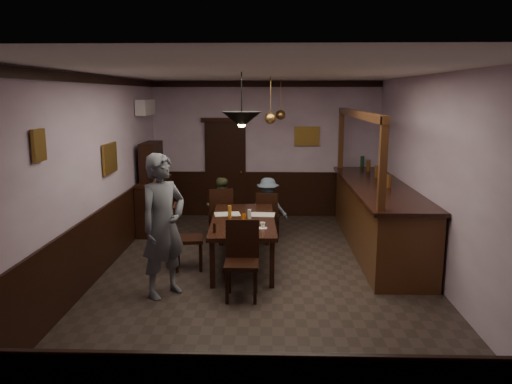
{
  "coord_description": "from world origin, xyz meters",
  "views": [
    {
      "loc": [
        0.11,
        -7.03,
        2.7
      ],
      "look_at": [
        -0.13,
        0.88,
        1.15
      ],
      "focal_mm": 35.0,
      "sensor_mm": 36.0,
      "label": 1
    }
  ],
  "objects_px": {
    "person_seated_left": "(221,208)",
    "bar_counter": "(377,215)",
    "pendant_iron": "(242,120)",
    "person_standing": "(163,226)",
    "dining_table": "(243,223)",
    "chair_near": "(242,256)",
    "pendant_brass_mid": "(271,118)",
    "pendant_brass_far": "(281,115)",
    "soda_can": "(244,217)",
    "chair_far_left": "(221,212)",
    "person_seated_right": "(268,208)",
    "coffee_cup": "(263,225)",
    "chair_side": "(183,234)",
    "chair_far_right": "(268,214)",
    "sideboard": "(155,196)"
  },
  "relations": [
    {
      "from": "chair_near",
      "to": "coffee_cup",
      "type": "relative_size",
      "value": 13.04
    },
    {
      "from": "coffee_cup",
      "to": "soda_can",
      "type": "height_order",
      "value": "soda_can"
    },
    {
      "from": "chair_side",
      "to": "person_seated_right",
      "type": "height_order",
      "value": "person_seated_right"
    },
    {
      "from": "sideboard",
      "to": "pendant_brass_far",
      "type": "relative_size",
      "value": 2.2
    },
    {
      "from": "chair_far_right",
      "to": "chair_side",
      "type": "relative_size",
      "value": 0.9
    },
    {
      "from": "pendant_iron",
      "to": "dining_table",
      "type": "bearing_deg",
      "value": 92.32
    },
    {
      "from": "dining_table",
      "to": "sideboard",
      "type": "distance_m",
      "value": 2.74
    },
    {
      "from": "person_standing",
      "to": "person_seated_right",
      "type": "relative_size",
      "value": 1.69
    },
    {
      "from": "person_seated_right",
      "to": "bar_counter",
      "type": "height_order",
      "value": "bar_counter"
    },
    {
      "from": "bar_counter",
      "to": "pendant_brass_mid",
      "type": "bearing_deg",
      "value": 177.58
    },
    {
      "from": "chair_side",
      "to": "pendant_brass_mid",
      "type": "height_order",
      "value": "pendant_brass_mid"
    },
    {
      "from": "pendant_iron",
      "to": "person_standing",
      "type": "bearing_deg",
      "value": -154.48
    },
    {
      "from": "chair_near",
      "to": "soda_can",
      "type": "bearing_deg",
      "value": 91.71
    },
    {
      "from": "chair_near",
      "to": "pendant_iron",
      "type": "relative_size",
      "value": 1.4
    },
    {
      "from": "sideboard",
      "to": "pendant_brass_mid",
      "type": "xyz_separation_m",
      "value": [
        2.31,
        -1.0,
        1.58
      ]
    },
    {
      "from": "chair_far_left",
      "to": "person_seated_left",
      "type": "distance_m",
      "value": 0.28
    },
    {
      "from": "person_standing",
      "to": "pendant_brass_mid",
      "type": "distance_m",
      "value": 2.99
    },
    {
      "from": "person_seated_left",
      "to": "person_seated_right",
      "type": "distance_m",
      "value": 0.9
    },
    {
      "from": "person_seated_left",
      "to": "pendant_brass_mid",
      "type": "xyz_separation_m",
      "value": [
        0.94,
        -0.55,
        1.72
      ]
    },
    {
      "from": "chair_far_left",
      "to": "soda_can",
      "type": "xyz_separation_m",
      "value": [
        0.51,
        -1.39,
        0.25
      ]
    },
    {
      "from": "person_standing",
      "to": "bar_counter",
      "type": "xyz_separation_m",
      "value": [
        3.32,
        2.2,
        -0.36
      ]
    },
    {
      "from": "pendant_brass_mid",
      "to": "chair_side",
      "type": "bearing_deg",
      "value": -137.75
    },
    {
      "from": "chair_side",
      "to": "sideboard",
      "type": "xyz_separation_m",
      "value": [
        -0.96,
        2.23,
        0.15
      ]
    },
    {
      "from": "dining_table",
      "to": "pendant_brass_far",
      "type": "relative_size",
      "value": 2.76
    },
    {
      "from": "chair_far_right",
      "to": "pendant_brass_mid",
      "type": "relative_size",
      "value": 1.15
    },
    {
      "from": "person_seated_left",
      "to": "bar_counter",
      "type": "height_order",
      "value": "bar_counter"
    },
    {
      "from": "person_seated_right",
      "to": "pendant_brass_far",
      "type": "height_order",
      "value": "pendant_brass_far"
    },
    {
      "from": "bar_counter",
      "to": "soda_can",
      "type": "bearing_deg",
      "value": -155.47
    },
    {
      "from": "person_seated_left",
      "to": "sideboard",
      "type": "distance_m",
      "value": 1.45
    },
    {
      "from": "person_seated_left",
      "to": "sideboard",
      "type": "xyz_separation_m",
      "value": [
        -1.37,
        0.46,
        0.13
      ]
    },
    {
      "from": "chair_far_right",
      "to": "chair_near",
      "type": "bearing_deg",
      "value": 90.94
    },
    {
      "from": "pendant_brass_far",
      "to": "dining_table",
      "type": "bearing_deg",
      "value": -104.67
    },
    {
      "from": "dining_table",
      "to": "coffee_cup",
      "type": "bearing_deg",
      "value": -59.0
    },
    {
      "from": "chair_side",
      "to": "pendant_brass_far",
      "type": "distance_m",
      "value": 3.52
    },
    {
      "from": "bar_counter",
      "to": "coffee_cup",
      "type": "bearing_deg",
      "value": -144.2
    },
    {
      "from": "coffee_cup",
      "to": "person_seated_right",
      "type": "bearing_deg",
      "value": 85.92
    },
    {
      "from": "chair_near",
      "to": "person_standing",
      "type": "distance_m",
      "value": 1.13
    },
    {
      "from": "chair_far_left",
      "to": "pendant_iron",
      "type": "xyz_separation_m",
      "value": [
        0.52,
        -2.05,
        1.8
      ]
    },
    {
      "from": "coffee_cup",
      "to": "chair_side",
      "type": "bearing_deg",
      "value": 164.53
    },
    {
      "from": "chair_far_right",
      "to": "bar_counter",
      "type": "xyz_separation_m",
      "value": [
        1.94,
        -0.39,
        0.1
      ]
    },
    {
      "from": "soda_can",
      "to": "pendant_brass_far",
      "type": "relative_size",
      "value": 0.15
    },
    {
      "from": "chair_far_left",
      "to": "chair_near",
      "type": "distance_m",
      "value": 2.62
    },
    {
      "from": "pendant_brass_mid",
      "to": "chair_near",
      "type": "bearing_deg",
      "value": -99.18
    },
    {
      "from": "chair_far_right",
      "to": "sideboard",
      "type": "bearing_deg",
      "value": -8.98
    },
    {
      "from": "soda_can",
      "to": "pendant_brass_mid",
      "type": "distance_m",
      "value": 1.91
    },
    {
      "from": "dining_table",
      "to": "pendant_iron",
      "type": "distance_m",
      "value": 1.86
    },
    {
      "from": "person_standing",
      "to": "soda_can",
      "type": "height_order",
      "value": "person_standing"
    },
    {
      "from": "person_seated_right",
      "to": "pendant_brass_mid",
      "type": "xyz_separation_m",
      "value": [
        0.04,
        -0.58,
        1.72
      ]
    },
    {
      "from": "chair_near",
      "to": "person_seated_left",
      "type": "bearing_deg",
      "value": 101.23
    },
    {
      "from": "person_seated_right",
      "to": "sideboard",
      "type": "relative_size",
      "value": 0.65
    }
  ]
}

